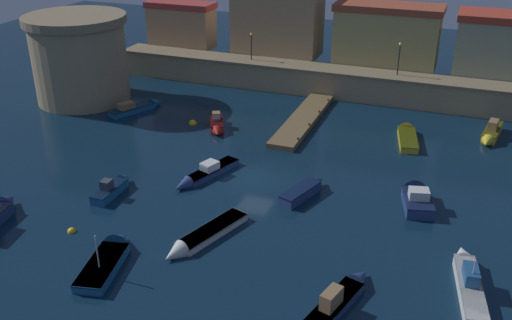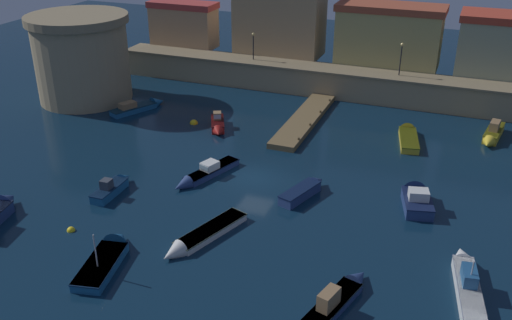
{
  "view_description": "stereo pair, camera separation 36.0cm",
  "coord_description": "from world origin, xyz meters",
  "px_view_note": "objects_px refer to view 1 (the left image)",
  "views": [
    {
      "loc": [
        13.91,
        -36.46,
        20.3
      ],
      "look_at": [
        0.0,
        0.19,
        1.38
      ],
      "focal_mm": 40.13,
      "sensor_mm": 36.0,
      "label": 1
    },
    {
      "loc": [
        14.25,
        -36.33,
        20.3
      ],
      "look_at": [
        0.0,
        0.19,
        1.38
      ],
      "focal_mm": 40.13,
      "sensor_mm": 36.0,
      "label": 2
    }
  ],
  "objects_px": {
    "moored_boat_2": "(139,107)",
    "moored_boat_7": "(416,197)",
    "fortress_tower": "(80,58)",
    "moored_boat_10": "(110,256)",
    "moored_boat_4": "(199,239)",
    "moored_boat_11": "(342,296)",
    "quay_lamp_0": "(251,41)",
    "moored_boat_0": "(203,174)",
    "moored_boat_1": "(113,187)",
    "moored_boat_3": "(217,125)",
    "mooring_buoy_0": "(72,232)",
    "moored_boat_5": "(305,190)",
    "moored_boat_8": "(468,280)",
    "moored_boat_12": "(491,133)",
    "mooring_buoy_1": "(193,124)",
    "moored_boat_9": "(407,135)",
    "quay_lamp_1": "(399,53)"
  },
  "relations": [
    {
      "from": "fortress_tower",
      "to": "moored_boat_4",
      "type": "xyz_separation_m",
      "value": [
        22.86,
        -19.8,
        -4.18
      ]
    },
    {
      "from": "moored_boat_0",
      "to": "moored_boat_2",
      "type": "xyz_separation_m",
      "value": [
        -12.34,
        11.02,
        0.04
      ]
    },
    {
      "from": "moored_boat_8",
      "to": "mooring_buoy_0",
      "type": "distance_m",
      "value": 24.47
    },
    {
      "from": "moored_boat_7",
      "to": "moored_boat_8",
      "type": "distance_m",
      "value": 9.3
    },
    {
      "from": "fortress_tower",
      "to": "moored_boat_9",
      "type": "height_order",
      "value": "fortress_tower"
    },
    {
      "from": "moored_boat_0",
      "to": "moored_boat_2",
      "type": "bearing_deg",
      "value": -113.09
    },
    {
      "from": "moored_boat_9",
      "to": "moored_boat_10",
      "type": "relative_size",
      "value": 1.05
    },
    {
      "from": "moored_boat_3",
      "to": "mooring_buoy_1",
      "type": "xyz_separation_m",
      "value": [
        -2.72,
        0.51,
        -0.46
      ]
    },
    {
      "from": "mooring_buoy_1",
      "to": "moored_boat_11",
      "type": "bearing_deg",
      "value": -46.65
    },
    {
      "from": "quay_lamp_0",
      "to": "moored_boat_5",
      "type": "distance_m",
      "value": 25.95
    },
    {
      "from": "quay_lamp_0",
      "to": "moored_boat_7",
      "type": "relative_size",
      "value": 0.63
    },
    {
      "from": "moored_boat_10",
      "to": "mooring_buoy_0",
      "type": "bearing_deg",
      "value": 54.92
    },
    {
      "from": "fortress_tower",
      "to": "moored_boat_3",
      "type": "relative_size",
      "value": 2.41
    },
    {
      "from": "moored_boat_12",
      "to": "mooring_buoy_0",
      "type": "distance_m",
      "value": 36.05
    },
    {
      "from": "moored_boat_10",
      "to": "moored_boat_12",
      "type": "xyz_separation_m",
      "value": [
        21.15,
        27.47,
        0.21
      ]
    },
    {
      "from": "moored_boat_2",
      "to": "moored_boat_7",
      "type": "distance_m",
      "value": 29.48
    },
    {
      "from": "moored_boat_7",
      "to": "moored_boat_0",
      "type": "bearing_deg",
      "value": 82.74
    },
    {
      "from": "moored_boat_0",
      "to": "mooring_buoy_0",
      "type": "relative_size",
      "value": 12.14
    },
    {
      "from": "mooring_buoy_0",
      "to": "moored_boat_12",
      "type": "bearing_deg",
      "value": 45.51
    },
    {
      "from": "moored_boat_12",
      "to": "moored_boat_11",
      "type": "bearing_deg",
      "value": -6.38
    },
    {
      "from": "moored_boat_3",
      "to": "moored_boat_12",
      "type": "height_order",
      "value": "moored_boat_12"
    },
    {
      "from": "fortress_tower",
      "to": "moored_boat_12",
      "type": "xyz_separation_m",
      "value": [
        39.84,
        4.07,
        -3.92
      ]
    },
    {
      "from": "moored_boat_7",
      "to": "moored_boat_10",
      "type": "relative_size",
      "value": 0.79
    },
    {
      "from": "moored_boat_5",
      "to": "moored_boat_10",
      "type": "height_order",
      "value": "moored_boat_10"
    },
    {
      "from": "fortress_tower",
      "to": "moored_boat_0",
      "type": "bearing_deg",
      "value": -31.52
    },
    {
      "from": "moored_boat_3",
      "to": "moored_boat_8",
      "type": "bearing_deg",
      "value": 28.79
    },
    {
      "from": "moored_boat_1",
      "to": "moored_boat_4",
      "type": "relative_size",
      "value": 0.62
    },
    {
      "from": "quay_lamp_0",
      "to": "moored_boat_10",
      "type": "relative_size",
      "value": 0.5
    },
    {
      "from": "moored_boat_11",
      "to": "moored_boat_12",
      "type": "xyz_separation_m",
      "value": [
        7.32,
        26.26,
        0.15
      ]
    },
    {
      "from": "fortress_tower",
      "to": "moored_boat_7",
      "type": "relative_size",
      "value": 2.17
    },
    {
      "from": "quay_lamp_0",
      "to": "quay_lamp_1",
      "type": "xyz_separation_m",
      "value": [
        15.83,
        0.0,
        0.2
      ]
    },
    {
      "from": "moored_boat_9",
      "to": "moored_boat_5",
      "type": "bearing_deg",
      "value": 145.84
    },
    {
      "from": "moored_boat_1",
      "to": "moored_boat_10",
      "type": "xyz_separation_m",
      "value": [
        4.51,
        -7.21,
        -0.12
      ]
    },
    {
      "from": "quay_lamp_0",
      "to": "moored_boat_9",
      "type": "distance_m",
      "value": 20.9
    },
    {
      "from": "quay_lamp_0",
      "to": "moored_boat_7",
      "type": "bearing_deg",
      "value": -45.2
    },
    {
      "from": "moored_boat_3",
      "to": "moored_boat_9",
      "type": "distance_m",
      "value": 17.09
    },
    {
      "from": "moored_boat_0",
      "to": "moored_boat_7",
      "type": "xyz_separation_m",
      "value": [
        15.7,
        1.89,
        0.19
      ]
    },
    {
      "from": "moored_boat_8",
      "to": "moored_boat_11",
      "type": "height_order",
      "value": "moored_boat_8"
    },
    {
      "from": "moored_boat_1",
      "to": "moored_boat_12",
      "type": "xyz_separation_m",
      "value": [
        25.66,
        20.26,
        0.09
      ]
    },
    {
      "from": "moored_boat_1",
      "to": "moored_boat_9",
      "type": "distance_m",
      "value": 25.78
    },
    {
      "from": "fortress_tower",
      "to": "moored_boat_3",
      "type": "bearing_deg",
      "value": -9.28
    },
    {
      "from": "moored_boat_4",
      "to": "moored_boat_11",
      "type": "distance_m",
      "value": 9.95
    },
    {
      "from": "moored_boat_2",
      "to": "moored_boat_5",
      "type": "height_order",
      "value": "moored_boat_2"
    },
    {
      "from": "quay_lamp_0",
      "to": "moored_boat_5",
      "type": "bearing_deg",
      "value": -60.13
    },
    {
      "from": "moored_boat_4",
      "to": "mooring_buoy_0",
      "type": "bearing_deg",
      "value": -58.76
    },
    {
      "from": "moored_boat_1",
      "to": "moored_boat_5",
      "type": "xyz_separation_m",
      "value": [
        13.16,
        4.61,
        -0.01
      ]
    },
    {
      "from": "moored_boat_3",
      "to": "moored_boat_4",
      "type": "xyz_separation_m",
      "value": [
        6.53,
        -17.13,
        -0.21
      ]
    },
    {
      "from": "moored_boat_0",
      "to": "moored_boat_4",
      "type": "height_order",
      "value": "moored_boat_0"
    },
    {
      "from": "moored_boat_4",
      "to": "moored_boat_9",
      "type": "distance_m",
      "value": 23.58
    },
    {
      "from": "moored_boat_1",
      "to": "moored_boat_5",
      "type": "distance_m",
      "value": 13.95
    }
  ]
}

